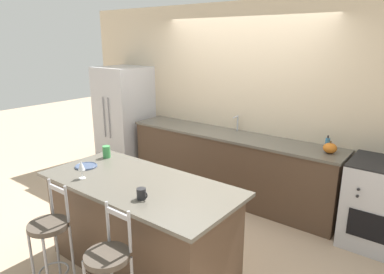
# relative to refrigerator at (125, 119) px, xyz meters

# --- Properties ---
(ground_plane) EXTENTS (18.00, 18.00, 0.00)m
(ground_plane) POSITION_rel_refrigerator_xyz_m (2.04, -0.25, -0.88)
(ground_plane) COLOR tan
(wall_back) EXTENTS (6.00, 0.07, 2.70)m
(wall_back) POSITION_rel_refrigerator_xyz_m (2.04, 0.41, 0.47)
(wall_back) COLOR beige
(wall_back) RESTS_ON ground_plane
(back_counter) EXTENTS (3.13, 0.64, 0.94)m
(back_counter) POSITION_rel_refrigerator_xyz_m (2.04, 0.10, -0.41)
(back_counter) COLOR #4C3828
(back_counter) RESTS_ON ground_plane
(sink_faucet) EXTENTS (0.02, 0.13, 0.22)m
(sink_faucet) POSITION_rel_refrigerator_xyz_m (2.04, 0.29, 0.19)
(sink_faucet) COLOR #ADAFB5
(sink_faucet) RESTS_ON back_counter
(kitchen_island) EXTENTS (1.96, 0.92, 0.92)m
(kitchen_island) POSITION_rel_refrigerator_xyz_m (2.22, -1.82, -0.42)
(kitchen_island) COLOR #4C3828
(kitchen_island) RESTS_ON ground_plane
(refrigerator) EXTENTS (0.77, 0.79, 1.77)m
(refrigerator) POSITION_rel_refrigerator_xyz_m (0.00, 0.00, 0.00)
(refrigerator) COLOR #BCBCC1
(refrigerator) RESTS_ON ground_plane
(bar_stool_near) EXTENTS (0.34, 0.34, 1.02)m
(bar_stool_near) POSITION_rel_refrigerator_xyz_m (1.85, -2.54, -0.33)
(bar_stool_near) COLOR #99999E
(bar_stool_near) RESTS_ON ground_plane
(bar_stool_far) EXTENTS (0.34, 0.34, 1.02)m
(bar_stool_far) POSITION_rel_refrigerator_xyz_m (2.60, -2.51, -0.33)
(bar_stool_far) COLOR #99999E
(bar_stool_far) RESTS_ON ground_plane
(dinner_plate) EXTENTS (0.23, 0.23, 0.02)m
(dinner_plate) POSITION_rel_refrigerator_xyz_m (1.50, -1.88, 0.04)
(dinner_plate) COLOR #425170
(dinner_plate) RESTS_ON kitchen_island
(wine_glass) EXTENTS (0.07, 0.07, 0.18)m
(wine_glass) POSITION_rel_refrigerator_xyz_m (1.73, -2.09, 0.16)
(wine_glass) COLOR white
(wine_glass) RESTS_ON kitchen_island
(coffee_mug) EXTENTS (0.11, 0.08, 0.09)m
(coffee_mug) POSITION_rel_refrigerator_xyz_m (2.50, -2.05, 0.08)
(coffee_mug) COLOR #232326
(coffee_mug) RESTS_ON kitchen_island
(tumbler_cup) EXTENTS (0.08, 0.08, 0.13)m
(tumbler_cup) POSITION_rel_refrigerator_xyz_m (1.44, -1.56, 0.10)
(tumbler_cup) COLOR #3D934C
(tumbler_cup) RESTS_ON kitchen_island
(pumpkin_decoration) EXTENTS (0.15, 0.15, 0.14)m
(pumpkin_decoration) POSITION_rel_refrigerator_xyz_m (3.40, 0.08, 0.11)
(pumpkin_decoration) COLOR orange
(pumpkin_decoration) RESTS_ON back_counter
(soap_bottle) EXTENTS (0.05, 0.05, 0.18)m
(soap_bottle) POSITION_rel_refrigerator_xyz_m (3.34, 0.18, 0.13)
(soap_bottle) COLOR teal
(soap_bottle) RESTS_ON back_counter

